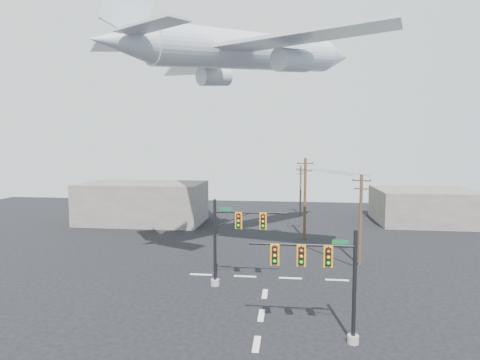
# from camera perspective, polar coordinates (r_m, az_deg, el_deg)

# --- Properties ---
(ground) EXTENTS (120.00, 120.00, 0.00)m
(ground) POSITION_cam_1_polar(r_m,az_deg,el_deg) (25.40, 2.37, -22.30)
(ground) COLOR black
(ground) RESTS_ON ground
(lane_markings) EXTENTS (14.00, 21.20, 0.01)m
(lane_markings) POSITION_cam_1_polar(r_m,az_deg,el_deg) (30.22, 3.23, -17.65)
(lane_markings) COLOR beige
(lane_markings) RESTS_ON ground
(signal_mast_near) EXTENTS (6.51, 0.75, 6.79)m
(signal_mast_near) POSITION_cam_1_polar(r_m,az_deg,el_deg) (24.62, 12.34, -13.61)
(signal_mast_near) COLOR gray
(signal_mast_near) RESTS_ON ground
(signal_mast_far) EXTENTS (6.31, 0.80, 7.23)m
(signal_mast_far) POSITION_cam_1_polar(r_m,az_deg,el_deg) (33.13, -1.43, -8.61)
(signal_mast_far) COLOR gray
(signal_mast_far) RESTS_ON ground
(utility_pole_a) EXTENTS (1.72, 0.66, 8.85)m
(utility_pole_a) POSITION_cam_1_polar(r_m,az_deg,el_deg) (40.35, 16.77, -5.23)
(utility_pole_a) COLOR #4A351F
(utility_pole_a) RESTS_ON ground
(utility_pole_b) EXTENTS (2.02, 0.54, 10.06)m
(utility_pole_b) POSITION_cam_1_polar(r_m,az_deg,el_deg) (50.04, 9.22, -2.38)
(utility_pole_b) COLOR #4A351F
(utility_pole_b) RESTS_ON ground
(utility_pole_c) EXTENTS (1.58, 0.78, 8.21)m
(utility_pole_c) POSITION_cam_1_polar(r_m,az_deg,el_deg) (66.72, 8.60, -1.36)
(utility_pole_c) COLOR #4A351F
(utility_pole_c) RESTS_ON ground
(power_lines) EXTENTS (6.62, 27.16, 0.33)m
(power_lines) POSITION_cam_1_polar(r_m,az_deg,el_deg) (52.56, 10.22, 1.60)
(power_lines) COLOR black
(airliner) EXTENTS (26.63, 27.97, 8.55)m
(airliner) POSITION_cam_1_polar(r_m,az_deg,el_deg) (41.46, 1.66, 17.77)
(airliner) COLOR #ADB2B9
(building_left) EXTENTS (18.00, 10.00, 6.00)m
(building_left) POSITION_cam_1_polar(r_m,az_deg,el_deg) (62.09, -13.62, -3.13)
(building_left) COLOR slate
(building_left) RESTS_ON ground
(building_right) EXTENTS (14.00, 12.00, 5.00)m
(building_right) POSITION_cam_1_polar(r_m,az_deg,el_deg) (66.31, 24.73, -3.38)
(building_right) COLOR slate
(building_right) RESTS_ON ground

